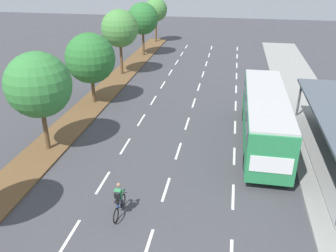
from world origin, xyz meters
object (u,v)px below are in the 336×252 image
median_tree_second (38,85)px  median_tree_third (90,58)px  bus (265,114)px  median_tree_fourth (120,29)px  median_tree_farthest (156,10)px  cyclist (119,201)px  median_tree_fifth (143,19)px

median_tree_second → median_tree_third: median_tree_second is taller
bus → median_tree_fourth: (-13.61, 13.05, 2.69)m
median_tree_fourth → median_tree_farthest: (0.11, 16.51, -0.20)m
cyclist → median_tree_second: 8.99m
median_tree_farthest → median_tree_third: bearing=-90.0°
median_tree_fifth → median_tree_farthest: size_ratio=1.04×
median_tree_fourth → median_tree_fifth: (0.27, 8.25, -0.23)m
cyclist → median_tree_fifth: size_ratio=0.29×
cyclist → median_tree_fourth: bearing=106.8°
median_tree_second → median_tree_fourth: (-0.21, 16.51, 0.43)m
median_tree_farthest → cyclist: bearing=-80.4°
median_tree_fifth → median_tree_fourth: bearing=-91.9°
cyclist → median_tree_third: 15.30m
bus → median_tree_fifth: size_ratio=1.79×
cyclist → median_tree_third: bearing=115.6°
median_tree_third → median_tree_fifth: median_tree_fifth is taller
cyclist → median_tree_farthest: 39.00m
bus → median_tree_third: 14.45m
median_tree_third → median_tree_farthest: bearing=90.0°
bus → cyclist: (-7.03, -8.72, -1.28)m
median_tree_second → median_tree_farthest: median_tree_second is taller
bus → median_tree_second: median_tree_second is taller
median_tree_third → median_tree_fifth: (0.18, 16.51, 0.70)m
median_tree_second → median_tree_third: bearing=90.8°
cyclist → median_tree_farthest: bearing=99.6°
median_tree_second → median_tree_farthest: 33.01m
cyclist → median_tree_second: bearing=140.4°
median_tree_fourth → median_tree_third: bearing=-89.4°
median_tree_fifth → median_tree_farthest: median_tree_fifth is taller
median_tree_third → median_tree_farthest: (0.02, 24.76, 0.73)m
median_tree_fifth → cyclist: bearing=-78.1°
median_tree_second → median_tree_farthest: (-0.09, 33.01, 0.24)m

